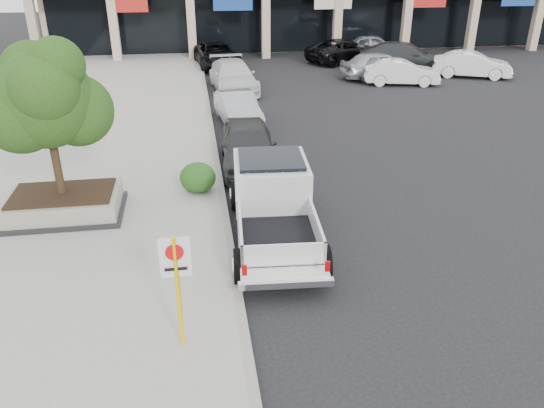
{
  "coord_description": "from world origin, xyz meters",
  "views": [
    {
      "loc": [
        -2.25,
        -10.19,
        6.92
      ],
      "look_at": [
        -0.47,
        1.5,
        1.19
      ],
      "focal_mm": 35.0,
      "sensor_mm": 36.0,
      "label": 1
    }
  ],
  "objects": [
    {
      "name": "ground",
      "position": [
        0.0,
        0.0,
        0.0
      ],
      "size": [
        120.0,
        120.0,
        0.0
      ],
      "primitive_type": "plane",
      "color": "black",
      "rests_on": "ground"
    },
    {
      "name": "sidewalk",
      "position": [
        -5.5,
        6.0,
        0.07
      ],
      "size": [
        8.0,
        52.0,
        0.15
      ],
      "primitive_type": "cube",
      "color": "gray",
      "rests_on": "ground"
    },
    {
      "name": "curb",
      "position": [
        -1.55,
        6.0,
        0.07
      ],
      "size": [
        0.2,
        52.0,
        0.15
      ],
      "primitive_type": "cube",
      "color": "gray",
      "rests_on": "ground"
    },
    {
      "name": "planter",
      "position": [
        -5.98,
        3.84,
        0.48
      ],
      "size": [
        3.2,
        2.2,
        0.68
      ],
      "color": "black",
      "rests_on": "sidewalk"
    },
    {
      "name": "planter_tree",
      "position": [
        -5.85,
        3.99,
        3.41
      ],
      "size": [
        2.9,
        2.55,
        4.0
      ],
      "color": "black",
      "rests_on": "planter"
    },
    {
      "name": "no_parking_sign",
      "position": [
        -2.73,
        -2.12,
        1.63
      ],
      "size": [
        0.55,
        0.09,
        2.3
      ],
      "color": "yellow",
      "rests_on": "sidewalk"
    },
    {
      "name": "hedge",
      "position": [
        -2.25,
        4.82,
        0.62
      ],
      "size": [
        1.1,
        0.99,
        0.93
      ],
      "primitive_type": "ellipsoid",
      "color": "#144513",
      "rests_on": "sidewalk"
    },
    {
      "name": "pickup_truck",
      "position": [
        -0.35,
        1.89,
        0.93
      ],
      "size": [
        2.59,
        6.07,
        1.87
      ],
      "primitive_type": null,
      "rotation": [
        0.0,
        0.0,
        -0.07
      ],
      "color": "silver",
      "rests_on": "ground"
    },
    {
      "name": "curb_car_a",
      "position": [
        -0.45,
        7.05,
        0.78
      ],
      "size": [
        2.06,
        4.69,
        1.57
      ],
      "primitive_type": "imported",
      "rotation": [
        0.0,
        0.0,
        -0.05
      ],
      "color": "#2A2D2F",
      "rests_on": "ground"
    },
    {
      "name": "curb_car_b",
      "position": [
        -0.34,
        12.02,
        0.68
      ],
      "size": [
        1.92,
        4.26,
        1.36
      ],
      "primitive_type": "imported",
      "rotation": [
        0.0,
        0.0,
        0.12
      ],
      "color": "#9A9CA2",
      "rests_on": "ground"
    },
    {
      "name": "curb_car_c",
      "position": [
        -0.03,
        18.06,
        0.76
      ],
      "size": [
        2.54,
        5.42,
        1.53
      ],
      "primitive_type": "imported",
      "rotation": [
        0.0,
        0.0,
        0.08
      ],
      "color": "silver",
      "rests_on": "ground"
    },
    {
      "name": "curb_car_d",
      "position": [
        -0.53,
        24.43,
        0.74
      ],
      "size": [
        3.0,
        5.58,
        1.49
      ],
      "primitive_type": "imported",
      "rotation": [
        0.0,
        0.0,
        0.1
      ],
      "color": "black",
      "rests_on": "ground"
    },
    {
      "name": "lot_car_a",
      "position": [
        8.62,
        19.68,
        0.78
      ],
      "size": [
        4.84,
        2.59,
        1.56
      ],
      "primitive_type": "imported",
      "rotation": [
        0.0,
        0.0,
        1.74
      ],
      "color": "#A5A7AD",
      "rests_on": "ground"
    },
    {
      "name": "lot_car_b",
      "position": [
        9.33,
        18.04,
        0.68
      ],
      "size": [
        4.32,
        2.26,
        1.36
      ],
      "primitive_type": "imported",
      "rotation": [
        0.0,
        0.0,
        1.36
      ],
      "color": "white",
      "rests_on": "ground"
    },
    {
      "name": "lot_car_c",
      "position": [
        10.93,
        21.7,
        0.83
      ],
      "size": [
        6.21,
        4.4,
        1.67
      ],
      "primitive_type": "imported",
      "rotation": [
        0.0,
        0.0,
        1.17
      ],
      "color": "#2C2F31",
      "rests_on": "ground"
    },
    {
      "name": "lot_car_d",
      "position": [
        8.01,
        24.79,
        0.75
      ],
      "size": [
        5.96,
        4.45,
        1.5
      ],
      "primitive_type": "imported",
      "rotation": [
        0.0,
        0.0,
        1.98
      ],
      "color": "black",
      "rests_on": "ground"
    },
    {
      "name": "lot_car_e",
      "position": [
        10.69,
        26.76,
        0.71
      ],
      "size": [
        4.41,
        2.41,
        1.42
      ],
      "primitive_type": "imported",
      "rotation": [
        0.0,
        0.0,
        1.39
      ],
      "color": "gray",
      "rests_on": "ground"
    },
    {
      "name": "lot_car_f",
      "position": [
        14.12,
        19.22,
        0.73
      ],
      "size": [
        4.67,
        3.14,
        1.46
      ],
      "primitive_type": "imported",
      "rotation": [
        0.0,
        0.0,
        1.17
      ],
      "color": "white",
      "rests_on": "ground"
    }
  ]
}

